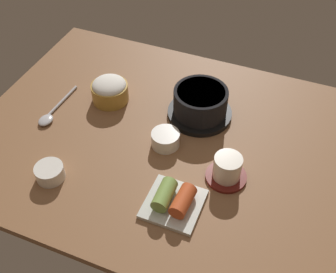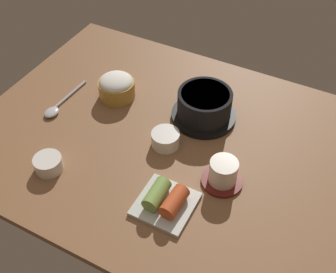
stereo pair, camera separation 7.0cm
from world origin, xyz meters
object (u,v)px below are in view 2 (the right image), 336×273
stone_pot (204,106)px  rice_bowl (116,86)px  kimchi_plate (165,200)px  spoon (57,107)px  banchan_cup_center (165,139)px  side_bowl_near (48,163)px  tea_cup_with_saucer (223,173)px

stone_pot → rice_bowl: size_ratio=1.70×
kimchi_plate → spoon: 44.56cm
rice_bowl → kimchi_plate: 40.49cm
kimchi_plate → spoon: size_ratio=0.69×
banchan_cup_center → kimchi_plate: size_ratio=0.58×
kimchi_plate → rice_bowl: bearing=137.8°
kimchi_plate → spoon: bearing=160.6°
rice_bowl → side_bowl_near: size_ratio=1.51×
stone_pot → tea_cup_with_saucer: 22.54cm
tea_cup_with_saucer → kimchi_plate: 14.93cm
tea_cup_with_saucer → banchan_cup_center: 18.06cm
side_bowl_near → kimchi_plate: bearing=6.6°
stone_pot → kimchi_plate: (4.30, -30.51, -2.28)cm
rice_bowl → side_bowl_near: rice_bowl is taller
banchan_cup_center → stone_pot: bearing=72.1°
stone_pot → kimchi_plate: stone_pot is taller
tea_cup_with_saucer → side_bowl_near: size_ratio=1.44×
spoon → tea_cup_with_saucer: bearing=-3.0°
tea_cup_with_saucer → spoon: tea_cup_with_saucer is taller
banchan_cup_center → side_bowl_near: banchan_cup_center is taller
banchan_cup_center → side_bowl_near: 29.27cm
tea_cup_with_saucer → kimchi_plate: tea_cup_with_saucer is taller
stone_pot → rice_bowl: 25.90cm
tea_cup_with_saucer → side_bowl_near: tea_cup_with_saucer is taller
rice_bowl → side_bowl_near: bearing=-90.0°
tea_cup_with_saucer → kimchi_plate: size_ratio=0.79×
rice_bowl → spoon: rice_bowl is taller
stone_pot → side_bowl_near: stone_pot is taller
kimchi_plate → side_bowl_near: size_ratio=1.83×
stone_pot → side_bowl_near: 42.67cm
side_bowl_near → spoon: side_bowl_near is taller
stone_pot → spoon: stone_pot is taller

